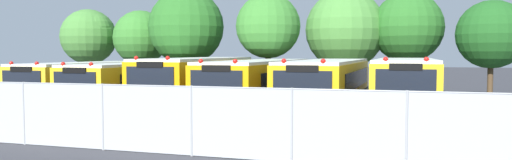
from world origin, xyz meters
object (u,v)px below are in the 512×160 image
object	(u,v)px
school_bus_5	(405,86)
tree_4	(348,29)
school_bus_0	(86,82)
school_bus_2	(199,82)
school_bus_4	(328,85)
tree_0	(90,36)
tree_1	(139,38)
school_bus_1	(138,83)
tree_2	(185,26)
school_bus_3	(260,84)
tree_5	(406,26)
tree_6	(490,33)
tree_3	(268,27)

from	to	relation	value
school_bus_5	tree_4	xyz separation A→B (m)	(-3.53, 9.86, 3.04)
school_bus_0	tree_4	world-z (taller)	tree_4
school_bus_2	school_bus_4	xyz separation A→B (m)	(6.51, -0.27, -0.04)
school_bus_4	tree_0	distance (m)	20.80
school_bus_5	tree_1	xyz separation A→B (m)	(-18.25, 8.72, 2.50)
school_bus_0	school_bus_1	world-z (taller)	school_bus_0
school_bus_1	tree_2	size ratio (longest dim) A/B	1.44
school_bus_1	school_bus_4	xyz separation A→B (m)	(9.95, -0.20, 0.10)
school_bus_1	school_bus_3	distance (m)	6.66
school_bus_5	tree_0	bearing A→B (deg)	-19.90
school_bus_4	school_bus_5	bearing A→B (deg)	-176.91
school_bus_1	school_bus_4	distance (m)	9.95
school_bus_2	school_bus_5	bearing A→B (deg)	177.85
school_bus_3	school_bus_1	bearing A→B (deg)	0.53
school_bus_1	tree_5	distance (m)	16.94
school_bus_3	tree_4	world-z (taller)	tree_4
school_bus_0	tree_5	distance (m)	19.53
school_bus_0	tree_6	bearing A→B (deg)	-160.16
school_bus_1	school_bus_2	distance (m)	3.44
school_bus_5	school_bus_1	bearing A→B (deg)	0.28
tree_3	school_bus_0	bearing A→B (deg)	-139.70
school_bus_4	tree_0	world-z (taller)	tree_0
school_bus_5	tree_3	distance (m)	11.29
school_bus_2	tree_0	size ratio (longest dim) A/B	1.71
school_bus_0	tree_6	xyz separation A→B (m)	(21.11, 7.86, 2.69)
school_bus_2	school_bus_5	size ratio (longest dim) A/B	1.10
tree_1	tree_6	world-z (taller)	tree_1
school_bus_0	school_bus_5	distance (m)	16.47
school_bus_0	tree_2	size ratio (longest dim) A/B	1.33
tree_6	school_bus_1	bearing A→B (deg)	-156.34
school_bus_0	school_bus_5	bearing A→B (deg)	179.04
tree_1	tree_2	distance (m)	4.36
school_bus_1	school_bus_2	world-z (taller)	school_bus_2
school_bus_5	tree_6	distance (m)	9.58
school_bus_1	tree_0	bearing A→B (deg)	-43.13
school_bus_0	school_bus_4	bearing A→B (deg)	178.51
school_bus_1	school_bus_4	bearing A→B (deg)	178.62
school_bus_3	tree_4	bearing A→B (deg)	-106.87
school_bus_2	school_bus_0	bearing A→B (deg)	-0.57
school_bus_1	tree_2	world-z (taller)	tree_2
school_bus_5	tree_0	xyz separation A→B (m)	(-22.17, 8.35, 2.72)
school_bus_0	school_bus_2	size ratio (longest dim) A/B	0.91
school_bus_3	tree_6	world-z (taller)	tree_6
school_bus_0	tree_2	distance (m)	8.47
tree_1	tree_6	xyz separation A→B (m)	(22.90, -0.75, 0.07)
school_bus_3	tree_1	distance (m)	14.69
school_bus_4	tree_5	bearing A→B (deg)	-107.47
school_bus_1	tree_3	world-z (taller)	tree_3
tree_0	tree_1	size ratio (longest dim) A/B	1.03
tree_2	tree_5	world-z (taller)	tree_2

